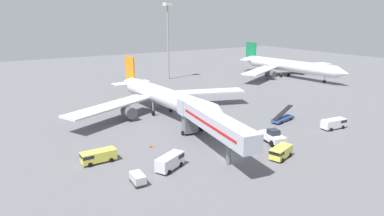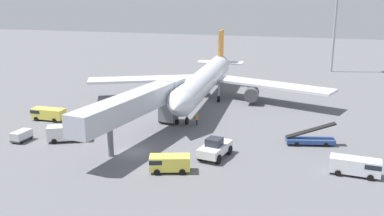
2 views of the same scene
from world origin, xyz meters
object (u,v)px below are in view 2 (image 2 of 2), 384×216
pushback_tug (215,148)px  ground_crew_worker_foreground (197,119)px  safety_cone_alpha (108,120)px  service_van_far_center (48,113)px  service_van_mid_center (68,132)px  service_van_mid_right (357,166)px  baggage_cart_outer_right (21,135)px  service_van_rear_left (168,163)px  belt_loader_truck (310,139)px  jet_bridge (138,104)px  airplane_at_gate (206,79)px

pushback_tug → ground_crew_worker_foreground: pushback_tug is taller
pushback_tug → safety_cone_alpha: size_ratio=7.71×
safety_cone_alpha → ground_crew_worker_foreground: bearing=11.1°
service_van_far_center → pushback_tug: bearing=-15.4°
pushback_tug → service_van_mid_center: bearing=179.5°
service_van_mid_right → baggage_cart_outer_right: (-41.94, -0.80, -0.32)m
pushback_tug → service_van_rear_left: size_ratio=1.17×
safety_cone_alpha → service_van_far_center: bearing=-171.5°
service_van_far_center → service_van_rear_left: bearing=-28.8°
service_van_mid_center → service_van_far_center: service_van_mid_center is taller
service_van_far_center → baggage_cart_outer_right: size_ratio=1.81×
service_van_mid_center → service_van_rear_left: service_van_mid_center is taller
pushback_tug → service_van_rear_left: pushback_tug is taller
service_van_mid_right → service_van_far_center: size_ratio=1.05×
belt_loader_truck → service_van_far_center: belt_loader_truck is taller
service_van_mid_center → safety_cone_alpha: bearing=82.8°
ground_crew_worker_foreground → safety_cone_alpha: size_ratio=2.50×
service_van_mid_center → ground_crew_worker_foreground: (14.51, 11.72, -0.24)m
service_van_mid_right → service_van_rear_left: 20.36m
ground_crew_worker_foreground → belt_loader_truck: bearing=-13.7°
jet_bridge → service_van_mid_right: 27.67m
pushback_tug → service_van_mid_center: pushback_tug is taller
belt_loader_truck → service_van_mid_center: size_ratio=1.23×
pushback_tug → ground_crew_worker_foreground: bearing=115.4°
service_van_mid_right → safety_cone_alpha: bearing=163.8°
service_van_rear_left → baggage_cart_outer_right: (-22.16, 4.04, -0.28)m
jet_bridge → safety_cone_alpha: bearing=142.0°
service_van_mid_center → service_van_far_center: bearing=137.3°
safety_cone_alpha → service_van_mid_center: bearing=-97.2°
airplane_at_gate → service_van_far_center: size_ratio=8.74×
service_van_far_center → safety_cone_alpha: size_ratio=7.08×
service_van_rear_left → safety_cone_alpha: size_ratio=6.56×
service_van_mid_right → belt_loader_truck: bearing=120.3°
airplane_at_gate → ground_crew_worker_foreground: bearing=-80.4°
service_van_far_center → baggage_cart_outer_right: (2.45, -9.50, -0.29)m
jet_bridge → safety_cone_alpha: size_ratio=31.92×
baggage_cart_outer_right → pushback_tug: bearing=3.6°
airplane_at_gate → pushback_tug: 27.40m
service_van_mid_right → safety_cone_alpha: service_van_mid_right is taller
pushback_tug → ground_crew_worker_foreground: (-5.65, 11.90, -0.19)m
service_van_mid_right → service_van_far_center: (-44.39, 8.70, -0.04)m
service_van_mid_center → ground_crew_worker_foreground: service_van_mid_center is taller
jet_bridge → ground_crew_worker_foreground: jet_bridge is taller
service_van_mid_right → baggage_cart_outer_right: 41.94m
pushback_tug → jet_bridge: bearing=164.1°
airplane_at_gate → belt_loader_truck: bearing=-44.0°
service_van_far_center → ground_crew_worker_foreground: bearing=10.0°
service_van_mid_right → service_van_mid_center: size_ratio=1.04×
baggage_cart_outer_right → ground_crew_worker_foreground: (20.39, 13.53, 0.18)m
service_van_mid_right → baggage_cart_outer_right: service_van_mid_right is taller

